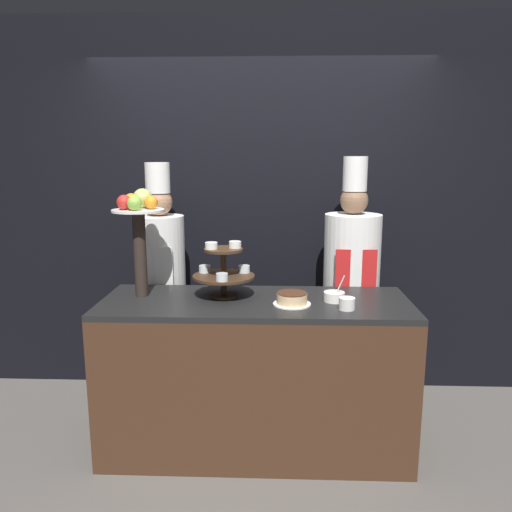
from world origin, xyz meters
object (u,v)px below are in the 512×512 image
cake_round (292,299)px  chef_left (161,274)px  serving_bowl_near (334,297)px  cup_white (347,304)px  fruit_pedestal (139,221)px  tiered_stand (224,270)px  chef_center_left (351,277)px

cake_round → chef_left: (-0.91, 0.62, -0.01)m
cake_round → chef_left: size_ratio=0.13×
serving_bowl_near → chef_left: chef_left is taller
cup_white → chef_left: chef_left is taller
fruit_pedestal → cup_white: fruit_pedestal is taller
fruit_pedestal → serving_bowl_near: fruit_pedestal is taller
serving_bowl_near → chef_left: 1.28m
tiered_stand → fruit_pedestal: (-0.51, 0.03, 0.29)m
fruit_pedestal → cup_white: (1.23, -0.25, -0.43)m
cake_round → chef_center_left: chef_center_left is taller
fruit_pedestal → serving_bowl_near: size_ratio=4.13×
cake_round → chef_left: chef_left is taller
tiered_stand → cup_white: 0.76m
tiered_stand → fruit_pedestal: 0.59m
cup_white → chef_center_left: (0.13, 0.70, -0.02)m
cake_round → chef_left: bearing=145.6°
chef_center_left → cake_round: bearing=-125.0°
serving_bowl_near → chef_center_left: 0.57m
tiered_stand → chef_center_left: (0.84, 0.48, -0.15)m
cake_round → serving_bowl_near: serving_bowl_near is taller
tiered_stand → cup_white: tiered_stand is taller
tiered_stand → chef_left: chef_left is taller
fruit_pedestal → serving_bowl_near: bearing=-4.3°
tiered_stand → cake_round: tiered_stand is taller
cake_round → serving_bowl_near: (0.25, 0.08, -0.01)m
cup_white → chef_center_left: bearing=79.6°
tiered_stand → cake_round: size_ratio=1.71×
serving_bowl_near → cake_round: bearing=-162.3°
chef_center_left → cup_white: bearing=-100.4°
cup_white → chef_left: size_ratio=0.05×
fruit_pedestal → chef_left: size_ratio=0.37×
fruit_pedestal → chef_center_left: chef_center_left is taller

